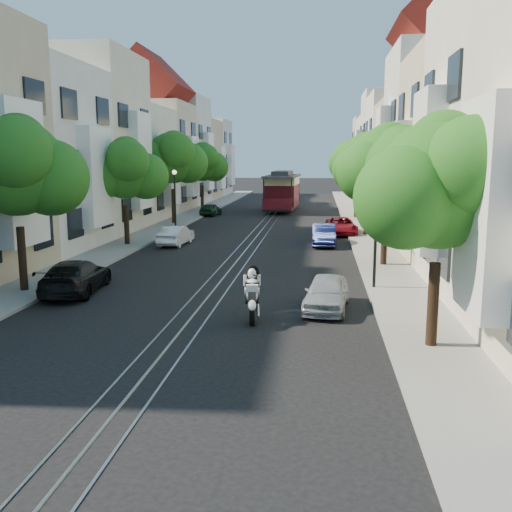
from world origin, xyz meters
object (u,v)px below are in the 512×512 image
(tree_w_d, at_px, (202,163))
(parked_car_w_mid, at_px, (176,235))
(tree_e_b, at_px, (388,167))
(parked_car_e_near, at_px, (327,293))
(parked_car_e_mid, at_px, (324,235))
(tree_w_b, at_px, (125,171))
(parked_car_w_near, at_px, (76,276))
(parked_car_w_far, at_px, (211,209))
(tree_w_c, at_px, (173,159))
(lamp_west, at_px, (175,190))
(tree_e_c, at_px, (369,166))
(tree_e_a, at_px, (442,188))
(cable_car, at_px, (282,190))
(sportbike_rider, at_px, (252,291))
(tree_e_d, at_px, (358,161))
(tree_w_a, at_px, (17,169))
(lamp_east, at_px, (376,218))
(parked_car_e_far, at_px, (341,226))

(tree_w_d, bearing_deg, parked_car_w_mid, -82.69)
(tree_e_b, distance_m, parked_car_e_near, 9.61)
(parked_car_e_mid, relative_size, parked_car_w_mid, 1.09)
(tree_w_b, xyz_separation_m, parked_car_w_near, (1.95, -11.77, -3.75))
(parked_car_w_mid, bearing_deg, parked_car_e_near, 126.74)
(parked_car_w_far, bearing_deg, tree_w_c, 84.89)
(parked_car_e_mid, bearing_deg, tree_w_d, 118.73)
(tree_w_b, height_order, parked_car_e_near, tree_w_b)
(tree_e_b, xyz_separation_m, lamp_west, (-13.56, 13.02, -1.89))
(tree_e_c, bearing_deg, parked_car_w_mid, -155.33)
(lamp_west, bearing_deg, tree_e_c, -8.49)
(tree_e_a, xyz_separation_m, parked_car_w_far, (-12.86, 35.02, -3.84))
(parked_car_w_mid, bearing_deg, cable_car, -97.99)
(tree_w_d, relative_size, parked_car_w_near, 1.46)
(tree_e_b, distance_m, sportbike_rider, 11.67)
(parked_car_w_far, bearing_deg, tree_e_a, 117.43)
(tree_e_d, relative_size, parked_car_w_near, 1.54)
(tree_w_a, height_order, tree_w_b, tree_w_a)
(tree_w_a, distance_m, tree_w_b, 12.00)
(lamp_east, xyz_separation_m, lamp_west, (-12.60, 18.00, 0.00))
(cable_car, bearing_deg, parked_car_w_far, -137.24)
(lamp_east, height_order, lamp_west, same)
(tree_e_a, bearing_deg, tree_w_d, 110.27)
(tree_e_b, bearing_deg, parked_car_e_mid, 113.85)
(tree_e_a, bearing_deg, parked_car_w_mid, 123.46)
(tree_w_a, bearing_deg, lamp_east, 8.57)
(parked_car_e_far, bearing_deg, tree_e_a, -89.76)
(tree_e_c, bearing_deg, tree_w_d, 131.99)
(tree_w_d, relative_size, parked_car_w_mid, 1.84)
(parked_car_e_near, bearing_deg, cable_car, 102.38)
(tree_w_b, distance_m, cable_car, 24.52)
(parked_car_w_mid, bearing_deg, tree_e_c, -151.05)
(lamp_east, xyz_separation_m, parked_car_w_mid, (-10.70, 10.62, -2.26))
(tree_e_a, bearing_deg, tree_w_c, 117.22)
(cable_car, xyz_separation_m, parked_car_w_far, (-6.10, -5.16, -1.53))
(tree_e_a, height_order, tree_w_b, same)
(lamp_west, height_order, parked_car_w_mid, lamp_west)
(tree_w_b, xyz_separation_m, tree_w_d, (0.00, 22.00, 0.20))
(tree_w_c, height_order, tree_w_d, tree_w_c)
(tree_e_d, bearing_deg, tree_w_c, -157.38)
(tree_e_c, distance_m, parked_car_e_far, 4.38)
(tree_e_c, bearing_deg, parked_car_w_far, 136.95)
(parked_car_w_mid, bearing_deg, lamp_west, -71.28)
(tree_e_b, bearing_deg, sportbike_rider, -118.44)
(parked_car_w_mid, bearing_deg, tree_w_c, -70.90)
(lamp_east, relative_size, cable_car, 0.45)
(sportbike_rider, height_order, parked_car_e_near, sportbike_rider)
(tree_w_c, height_order, parked_car_w_mid, tree_w_c)
(tree_e_c, bearing_deg, tree_w_b, -157.38)
(tree_w_d, xyz_separation_m, lamp_east, (13.44, -31.98, -1.75))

